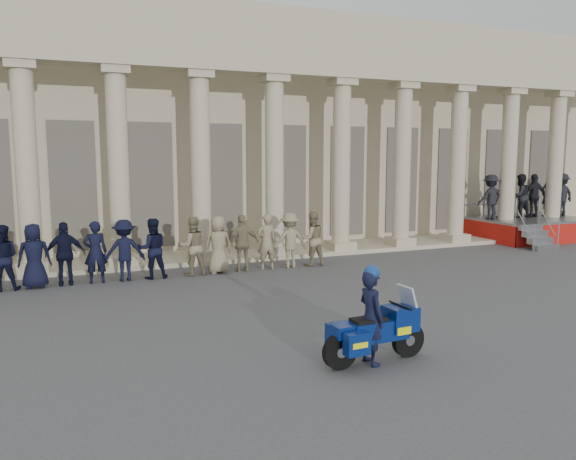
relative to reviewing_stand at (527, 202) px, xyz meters
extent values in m
plane|color=#444447|center=(-12.96, -8.12, -1.60)|extent=(90.00, 90.00, 0.00)
cube|color=tan|center=(-12.96, 6.88, 2.90)|extent=(40.00, 10.00, 9.00)
cube|color=tan|center=(-12.96, 0.68, -1.52)|extent=(40.00, 2.60, 0.15)
cube|color=tan|center=(-12.96, -0.12, 5.19)|extent=(35.80, 1.00, 1.00)
cube|color=tan|center=(-12.96, -0.12, 6.29)|extent=(35.80, 1.00, 1.20)
cube|color=tan|center=(-19.46, -0.12, -1.30)|extent=(0.90, 0.90, 0.30)
cylinder|color=tan|center=(-19.46, -0.12, 1.65)|extent=(0.64, 0.64, 5.60)
cube|color=tan|center=(-19.46, -0.12, 4.57)|extent=(0.85, 0.85, 0.24)
cube|color=tan|center=(-16.86, -0.12, -1.30)|extent=(0.90, 0.90, 0.30)
cylinder|color=tan|center=(-16.86, -0.12, 1.65)|extent=(0.64, 0.64, 5.60)
cube|color=tan|center=(-16.86, -0.12, 4.57)|extent=(0.85, 0.85, 0.24)
cube|color=tan|center=(-14.26, -0.12, -1.30)|extent=(0.90, 0.90, 0.30)
cylinder|color=tan|center=(-14.26, -0.12, 1.65)|extent=(0.64, 0.64, 5.60)
cube|color=tan|center=(-14.26, -0.12, 4.57)|extent=(0.85, 0.85, 0.24)
cube|color=tan|center=(-11.66, -0.12, -1.30)|extent=(0.90, 0.90, 0.30)
cylinder|color=tan|center=(-11.66, -0.12, 1.65)|extent=(0.64, 0.64, 5.60)
cube|color=tan|center=(-11.66, -0.12, 4.57)|extent=(0.85, 0.85, 0.24)
cube|color=tan|center=(-9.06, -0.12, -1.30)|extent=(0.90, 0.90, 0.30)
cylinder|color=tan|center=(-9.06, -0.12, 1.65)|extent=(0.64, 0.64, 5.60)
cube|color=tan|center=(-9.06, -0.12, 4.57)|extent=(0.85, 0.85, 0.24)
cube|color=tan|center=(-6.46, -0.12, -1.30)|extent=(0.90, 0.90, 0.30)
cylinder|color=tan|center=(-6.46, -0.12, 1.65)|extent=(0.64, 0.64, 5.60)
cube|color=tan|center=(-6.46, -0.12, 4.57)|extent=(0.85, 0.85, 0.24)
cube|color=tan|center=(-3.86, -0.12, -1.30)|extent=(0.90, 0.90, 0.30)
cylinder|color=tan|center=(-3.86, -0.12, 1.65)|extent=(0.64, 0.64, 5.60)
cube|color=tan|center=(-3.86, -0.12, 4.57)|extent=(0.85, 0.85, 0.24)
cube|color=tan|center=(-1.26, -0.12, -1.30)|extent=(0.90, 0.90, 0.30)
cylinder|color=tan|center=(-1.26, -0.12, 1.65)|extent=(0.64, 0.64, 5.60)
cube|color=tan|center=(-1.26, -0.12, 4.57)|extent=(0.85, 0.85, 0.24)
cube|color=tan|center=(1.34, -0.12, -1.30)|extent=(0.90, 0.90, 0.30)
cylinder|color=tan|center=(1.34, -0.12, 1.65)|extent=(0.64, 0.64, 5.60)
cube|color=tan|center=(1.34, -0.12, 4.57)|extent=(0.85, 0.85, 0.24)
cube|color=black|center=(-18.16, 1.90, 0.95)|extent=(1.30, 0.12, 4.20)
cube|color=black|center=(-15.56, 1.90, 0.95)|extent=(1.30, 0.12, 4.20)
cube|color=black|center=(-12.96, 1.90, 0.95)|extent=(1.30, 0.12, 4.20)
cube|color=black|center=(-10.36, 1.90, 0.95)|extent=(1.30, 0.12, 4.20)
cube|color=black|center=(-7.76, 1.90, 0.95)|extent=(1.30, 0.12, 4.20)
cube|color=black|center=(-5.16, 1.90, 0.95)|extent=(1.30, 0.12, 4.20)
cube|color=black|center=(-2.56, 1.90, 0.95)|extent=(1.30, 0.12, 4.20)
cube|color=black|center=(0.04, 1.90, 0.95)|extent=(1.30, 0.12, 4.20)
cube|color=black|center=(2.64, 1.90, 0.95)|extent=(1.30, 0.12, 4.20)
imported|color=black|center=(-20.11, -1.90, -0.71)|extent=(0.86, 0.67, 1.78)
imported|color=black|center=(-19.32, -1.90, -0.71)|extent=(0.87, 0.57, 1.78)
imported|color=black|center=(-18.53, -1.90, -0.71)|extent=(1.04, 0.43, 1.78)
imported|color=black|center=(-17.74, -1.90, -0.71)|extent=(0.65, 0.43, 1.78)
imported|color=black|center=(-16.95, -1.90, -0.71)|extent=(1.15, 0.66, 1.78)
imported|color=black|center=(-16.17, -1.90, -0.71)|extent=(0.86, 0.67, 1.78)
imported|color=gray|center=(-14.98, -1.90, -0.71)|extent=(0.86, 0.67, 1.78)
imported|color=gray|center=(-14.19, -1.90, -0.71)|extent=(0.87, 0.57, 1.78)
imported|color=gray|center=(-13.40, -1.90, -0.71)|extent=(1.04, 0.43, 1.78)
imported|color=gray|center=(-12.61, -1.90, -0.71)|extent=(0.65, 0.43, 1.78)
imported|color=gray|center=(-11.82, -1.90, -0.71)|extent=(1.15, 0.66, 1.78)
imported|color=gray|center=(-11.03, -1.90, -0.71)|extent=(0.86, 0.67, 1.78)
cube|color=gray|center=(0.12, -0.06, -0.72)|extent=(4.57, 3.27, 0.10)
cube|color=#A8140D|center=(0.12, -1.67, -1.19)|extent=(4.57, 0.04, 0.83)
cube|color=#A8140D|center=(-2.14, -0.06, -1.19)|extent=(0.04, 3.27, 0.83)
cube|color=#A8140D|center=(2.39, -0.06, -1.19)|extent=(0.04, 3.27, 0.83)
cube|color=gray|center=(-1.56, -2.59, -1.48)|extent=(1.10, 0.28, 0.23)
cube|color=gray|center=(-1.56, -2.31, -1.25)|extent=(1.10, 0.28, 0.23)
cube|color=gray|center=(-1.56, -2.03, -1.02)|extent=(1.10, 0.28, 0.23)
cube|color=gray|center=(-1.56, -1.75, -0.79)|extent=(1.10, 0.28, 0.23)
cylinder|color=gray|center=(0.12, 1.52, -0.17)|extent=(4.57, 0.04, 0.04)
imported|color=black|center=(-1.88, 0.14, 0.26)|extent=(1.21, 0.70, 1.88)
imported|color=black|center=(-1.08, 0.14, 0.26)|extent=(0.92, 0.60, 1.88)
imported|color=black|center=(-0.28, 0.14, 0.26)|extent=(0.91, 0.71, 1.88)
imported|color=black|center=(0.52, 0.14, 0.26)|extent=(1.10, 0.46, 1.88)
imported|color=black|center=(1.32, 0.14, 0.26)|extent=(0.68, 0.45, 1.88)
imported|color=black|center=(2.12, 0.14, 0.26)|extent=(1.21, 0.70, 1.88)
cylinder|color=black|center=(-12.93, -10.20, -1.29)|extent=(0.63, 0.17, 0.62)
cylinder|color=black|center=(-14.35, -10.28, -1.29)|extent=(0.63, 0.17, 0.62)
cube|color=navy|center=(-13.59, -10.24, -1.01)|extent=(1.11, 0.46, 0.36)
cube|color=navy|center=(-13.12, -10.21, -0.86)|extent=(0.55, 0.52, 0.43)
cube|color=silver|center=(-13.12, -10.21, -1.08)|extent=(0.22, 0.30, 0.11)
cube|color=#B2BFCC|center=(-12.96, -10.20, -0.54)|extent=(0.22, 0.45, 0.51)
cube|color=black|center=(-13.78, -10.25, -0.83)|extent=(0.63, 0.36, 0.09)
cube|color=navy|center=(-14.30, -10.28, -0.94)|extent=(0.35, 0.34, 0.21)
cube|color=navy|center=(-14.19, -10.57, -1.08)|extent=(0.44, 0.23, 0.38)
cube|color=#EAEA0C|center=(-14.19, -10.57, -1.08)|extent=(0.30, 0.24, 0.09)
cube|color=navy|center=(-14.22, -9.97, -1.08)|extent=(0.44, 0.23, 0.38)
cube|color=#EAEA0C|center=(-14.22, -9.97, -1.08)|extent=(0.30, 0.24, 0.09)
cylinder|color=silver|center=(-14.08, -10.04, -1.32)|extent=(0.57, 0.13, 0.09)
cylinder|color=black|center=(-13.12, -10.21, -0.64)|extent=(0.07, 0.66, 0.03)
imported|color=black|center=(-13.73, -10.24, -0.77)|extent=(0.43, 0.63, 1.66)
sphere|color=navy|center=(-13.73, -10.24, 0.01)|extent=(0.28, 0.28, 0.28)
camera|label=1|loc=(-18.59, -18.38, 1.99)|focal=35.00mm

